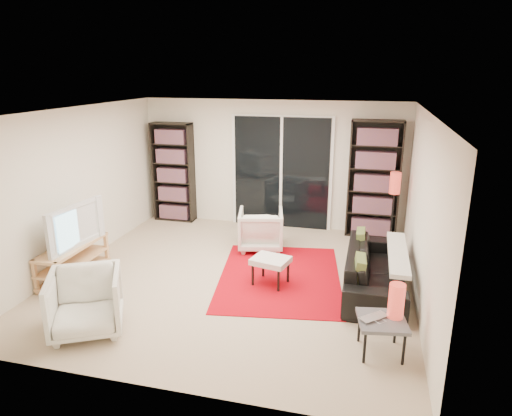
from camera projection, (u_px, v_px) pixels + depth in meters
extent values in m
plane|color=#B7A58C|center=(234.00, 278.00, 6.68)|extent=(5.00, 5.00, 0.00)
cube|color=silver|center=(272.00, 164.00, 8.65)|extent=(5.00, 0.02, 2.40)
cube|color=silver|center=(151.00, 274.00, 4.01)|extent=(5.00, 0.02, 2.40)
cube|color=silver|center=(76.00, 188.00, 6.91)|extent=(0.02, 5.00, 2.40)
cube|color=silver|center=(423.00, 212.00, 5.74)|extent=(0.02, 5.00, 2.40)
cube|color=white|center=(232.00, 111.00, 5.98)|extent=(5.00, 5.00, 0.02)
cube|color=white|center=(281.00, 173.00, 8.62)|extent=(1.92, 0.06, 2.16)
cube|color=black|center=(281.00, 173.00, 8.59)|extent=(1.80, 0.02, 2.10)
cube|color=white|center=(281.00, 173.00, 8.58)|extent=(0.05, 0.02, 2.10)
cube|color=black|center=(174.00, 172.00, 9.02)|extent=(0.80, 0.30, 1.95)
cube|color=#935E12|center=(173.00, 173.00, 9.00)|extent=(0.70, 0.22, 1.85)
cube|color=black|center=(374.00, 180.00, 8.10)|extent=(0.90, 0.30, 2.10)
cube|color=#935E12|center=(374.00, 180.00, 8.08)|extent=(0.80, 0.22, 2.00)
cube|color=#E4AC74|center=(72.00, 247.00, 6.56)|extent=(0.40, 1.26, 0.04)
cube|color=#E4AC74|center=(74.00, 261.00, 6.63)|extent=(0.40, 1.26, 0.03)
cube|color=#E4AC74|center=(75.00, 273.00, 6.69)|extent=(0.40, 1.26, 0.04)
cube|color=#E4AC74|center=(35.00, 277.00, 6.12)|extent=(0.05, 0.05, 0.50)
cube|color=#E4AC74|center=(87.00, 246.00, 7.22)|extent=(0.05, 0.05, 0.50)
cube|color=#E4AC74|center=(58.00, 280.00, 6.04)|extent=(0.05, 0.05, 0.50)
cube|color=#E4AC74|center=(106.00, 248.00, 7.14)|extent=(0.05, 0.05, 0.50)
imported|color=black|center=(70.00, 225.00, 6.46)|extent=(0.27, 1.10, 0.63)
cube|color=#AE020E|center=(280.00, 277.00, 6.69)|extent=(2.07, 2.58, 0.01)
imported|color=black|center=(376.00, 270.00, 6.26)|extent=(0.79, 2.00, 0.58)
imported|color=silver|center=(261.00, 229.00, 7.69)|extent=(0.87, 0.89, 0.68)
imported|color=silver|center=(86.00, 302.00, 5.22)|extent=(1.06, 1.07, 0.73)
cube|color=silver|center=(271.00, 261.00, 6.38)|extent=(0.58, 0.51, 0.08)
cylinder|color=black|center=(253.00, 275.00, 6.39)|extent=(0.04, 0.04, 0.32)
cylinder|color=black|center=(263.00, 267.00, 6.66)|extent=(0.04, 0.04, 0.32)
cylinder|color=black|center=(278.00, 281.00, 6.21)|extent=(0.04, 0.04, 0.32)
cylinder|color=black|center=(288.00, 272.00, 6.49)|extent=(0.04, 0.04, 0.32)
cube|color=#4E4F54|center=(382.00, 321.00, 4.81)|extent=(0.57, 0.57, 0.04)
cylinder|color=black|center=(365.00, 347.00, 4.69)|extent=(0.03, 0.03, 0.38)
cylinder|color=black|center=(359.00, 326.00, 5.07)|extent=(0.03, 0.03, 0.38)
cylinder|color=black|center=(404.00, 348.00, 4.66)|extent=(0.03, 0.03, 0.38)
cylinder|color=black|center=(396.00, 328.00, 5.04)|extent=(0.03, 0.03, 0.38)
imported|color=silver|center=(377.00, 319.00, 4.78)|extent=(0.37, 0.37, 0.03)
cylinder|color=red|center=(396.00, 301.00, 4.80)|extent=(0.17, 0.17, 0.38)
cylinder|color=black|center=(389.00, 246.00, 7.83)|extent=(0.20, 0.20, 0.03)
cylinder|color=black|center=(392.00, 220.00, 7.69)|extent=(0.03, 0.03, 0.99)
cylinder|color=red|center=(395.00, 183.00, 7.50)|extent=(0.18, 0.18, 0.35)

